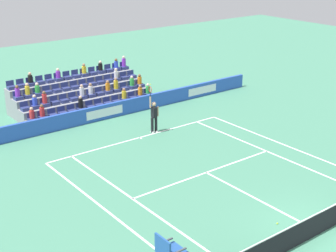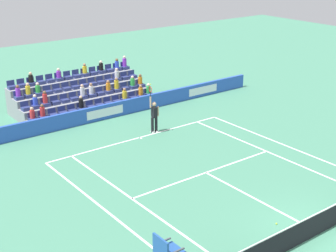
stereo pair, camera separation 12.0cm
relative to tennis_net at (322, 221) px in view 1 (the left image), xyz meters
name	(u,v)px [view 1 (the left image)]	position (x,y,z in m)	size (l,w,h in m)	color
ground_plane	(321,233)	(0.00, 0.00, -0.49)	(80.00, 80.00, 0.00)	#47896B
line_baseline	(139,138)	(0.00, -11.89, -0.49)	(10.97, 0.10, 0.01)	white
line_service	(206,172)	(0.00, -6.40, -0.49)	(8.23, 0.10, 0.01)	white
line_centre_service	(257,199)	(0.00, -3.20, -0.49)	(0.10, 6.40, 0.01)	white
line_singles_sideline_left	(139,203)	(4.12, -5.95, -0.49)	(0.10, 11.89, 0.01)	white
line_singles_sideline_right	(273,154)	(-4.12, -5.95, -0.49)	(0.10, 11.89, 0.01)	white
line_doubles_sideline_left	(110,213)	(5.49, -5.95, -0.49)	(0.10, 11.89, 0.01)	white
line_doubles_sideline_right	(291,147)	(-5.49, -5.95, -0.49)	(0.10, 11.89, 0.01)	white
line_centre_mark	(141,138)	(0.00, -11.79, -0.49)	(0.10, 0.20, 0.01)	white
sponsor_barrier	(104,112)	(0.00, -15.63, -0.04)	(23.20, 0.22, 0.91)	blue
tennis_net	(322,221)	(0.00, 0.00, 0.00)	(11.97, 0.10, 1.07)	#33383D
tennis_player	(154,116)	(-1.10, -12.05, 0.50)	(0.52, 0.38, 2.85)	black
stadium_stand	(80,97)	(-0.01, -18.56, 0.20)	(8.68, 3.80, 2.62)	gray
loose_tennis_ball	(277,223)	(0.83, -1.38, -0.46)	(0.07, 0.07, 0.07)	#D1E533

